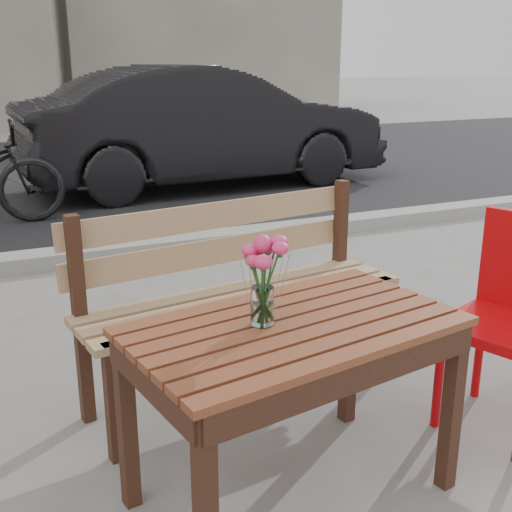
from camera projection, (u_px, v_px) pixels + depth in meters
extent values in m
plane|color=slate|center=(257.00, 483.00, 2.40)|extent=(80.00, 80.00, 0.00)
cube|color=black|center=(41.00, 177.00, 8.50)|extent=(30.00, 8.00, 0.00)
cube|color=gray|center=(100.00, 253.00, 5.00)|extent=(30.00, 0.25, 0.12)
cube|color=brown|center=(295.00, 326.00, 2.14)|extent=(1.19, 0.82, 0.03)
cube|color=black|center=(452.00, 408.00, 2.29)|extent=(0.06, 0.06, 0.65)
cube|color=black|center=(127.00, 423.00, 2.20)|extent=(0.06, 0.06, 0.65)
cube|color=black|center=(349.00, 351.00, 2.73)|extent=(0.06, 0.06, 0.65)
cube|color=#A57D55|center=(245.00, 299.00, 2.89)|extent=(1.57, 0.63, 0.03)
cube|color=#A57D55|center=(219.00, 233.00, 2.99)|extent=(1.51, 0.25, 0.41)
cube|color=black|center=(114.00, 405.00, 2.46)|extent=(0.06, 0.06, 0.50)
cube|color=black|center=(384.00, 327.00, 3.17)|extent=(0.06, 0.06, 0.50)
cube|color=black|center=(81.00, 323.00, 2.68)|extent=(0.06, 0.06, 0.92)
cube|color=black|center=(340.00, 267.00, 3.39)|extent=(0.06, 0.06, 0.92)
cube|color=#B10609|center=(505.00, 328.00, 2.64)|extent=(0.58, 0.58, 0.04)
cylinder|color=#B10609|center=(438.00, 380.00, 2.71)|extent=(0.04, 0.04, 0.44)
cylinder|color=#B10609|center=(479.00, 353.00, 2.96)|extent=(0.04, 0.04, 0.44)
cylinder|color=white|center=(262.00, 306.00, 2.11)|extent=(0.08, 0.08, 0.13)
cylinder|color=#245A24|center=(262.00, 287.00, 2.09)|extent=(0.05, 0.05, 0.26)
imported|color=black|center=(204.00, 127.00, 7.72)|extent=(4.43, 1.75, 1.44)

